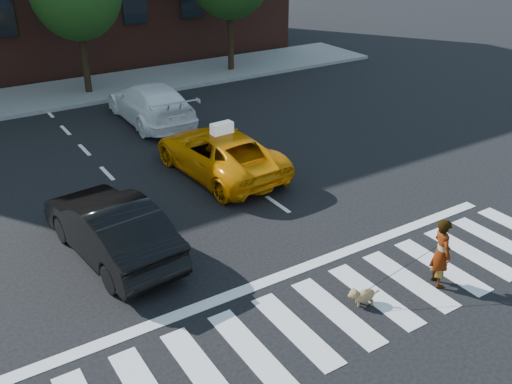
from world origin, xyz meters
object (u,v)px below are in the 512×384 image
white_suv (151,103)px  woman (441,253)px  black_sedan (111,228)px  dog (363,295)px  taxi (219,153)px

white_suv → woman: size_ratio=3.24×
black_sedan → dog: size_ratio=7.01×
woman → taxi: bearing=30.0°
white_suv → woman: bearing=95.9°
taxi → woman: bearing=95.1°
dog → white_suv: bearing=110.5°
taxi → black_sedan: (-4.26, -2.62, 0.05)m
black_sedan → white_suv: (4.38, 8.02, 0.00)m
taxi → black_sedan: 5.00m
black_sedan → woman: 7.19m
dog → black_sedan: bearing=152.9°
black_sedan → white_suv: size_ratio=0.88×
taxi → black_sedan: size_ratio=1.10×
black_sedan → woman: bearing=132.2°
taxi → dog: taxi is taller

